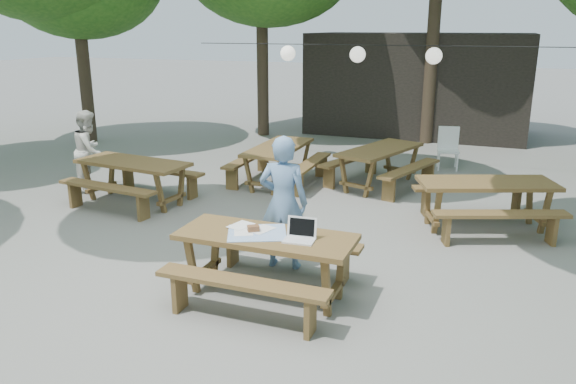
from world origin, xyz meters
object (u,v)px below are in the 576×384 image
Objects in this scene: woman at (283,203)px; plastic_chair at (448,157)px; second_person at (89,150)px; picnic_table_nw at (134,181)px; main_picnic_table at (266,264)px.

woman reaches higher than plastic_chair.
picnic_table_nw is at bearing -130.02° from second_person.
woman is 6.27m from plastic_chair.
plastic_chair is (6.15, 4.04, -0.50)m from second_person.
main_picnic_table is 2.22× the size of plastic_chair.
main_picnic_table is 4.30m from picnic_table_nw.
picnic_table_nw is (-3.53, 2.45, 0.00)m from main_picnic_table.
second_person reaches higher than picnic_table_nw.
second_person reaches higher than plastic_chair.
woman is at bearing 97.88° from main_picnic_table.
main_picnic_table and picnic_table_nw have the same top height.
main_picnic_table is 5.61m from second_person.
main_picnic_table is 1.17× the size of woman.
picnic_table_nw is 2.31× the size of plastic_chair.
second_person is 7.37m from plastic_chair.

